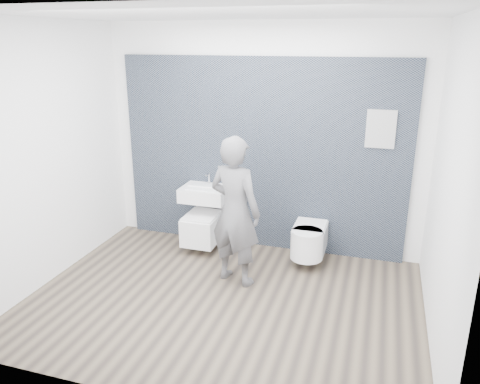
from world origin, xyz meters
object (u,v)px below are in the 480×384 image
(toilet_rounded, at_px, (309,240))
(visitor, at_px, (235,211))
(toilet_square, at_px, (203,226))
(washbasin, at_px, (205,193))

(toilet_rounded, bearing_deg, visitor, -136.75)
(toilet_square, relative_size, visitor, 0.44)
(washbasin, bearing_deg, toilet_rounded, -4.60)
(toilet_square, bearing_deg, visitor, -46.87)
(washbasin, height_order, toilet_square, washbasin)
(washbasin, bearing_deg, visitor, -49.89)
(washbasin, relative_size, visitor, 0.35)
(toilet_rounded, distance_m, visitor, 1.11)
(visitor, bearing_deg, washbasin, -33.96)
(washbasin, distance_m, toilet_square, 0.42)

